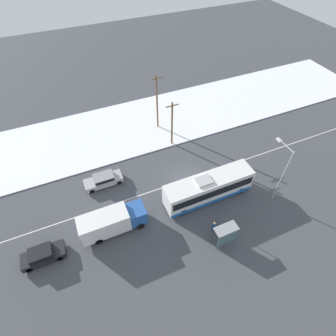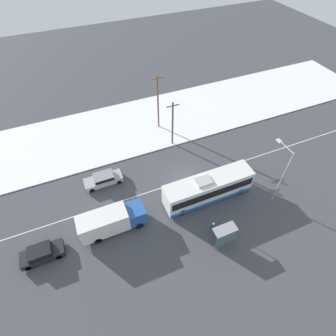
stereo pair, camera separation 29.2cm
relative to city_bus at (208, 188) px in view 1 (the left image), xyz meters
name	(u,v)px [view 1 (the left image)]	position (x,y,z in m)	size (l,w,h in m)	color
ground_plane	(184,180)	(-1.36, 3.45, -1.73)	(120.00, 120.00, 0.00)	#424449
snow_lot	(148,122)	(-1.36, 16.68, -1.67)	(80.00, 13.33, 0.12)	white
lane_marking_center	(184,180)	(-1.36, 3.45, -1.72)	(60.00, 0.12, 0.00)	silver
city_bus	(208,188)	(0.00, 0.00, 0.00)	(10.78, 2.57, 3.54)	white
box_truck	(112,221)	(-11.67, 0.19, -0.08)	(7.12, 2.30, 2.96)	silver
sedan_car	(104,180)	(-10.99, 7.00, -0.91)	(4.75, 1.80, 1.50)	#9E9EA3
parked_car_near_truck	(42,255)	(-19.03, -0.23, -0.89)	(4.23, 1.80, 1.54)	black
pedestrian_at_stop	(214,226)	(-1.72, -4.40, -0.63)	(0.64, 0.28, 1.78)	#23232D
bus_shelter	(227,234)	(-1.24, -6.00, -0.06)	(2.44, 1.20, 2.40)	gray
streetlamp	(282,169)	(7.07, -2.94, 3.23)	(0.36, 2.60, 7.91)	#9EA3A8
utility_pole_roadside	(172,123)	(-0.02, 10.53, 1.99)	(1.80, 0.24, 7.07)	brown
utility_pole_snowlot	(157,102)	(-0.41, 14.99, 2.84)	(1.80, 0.24, 8.75)	brown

